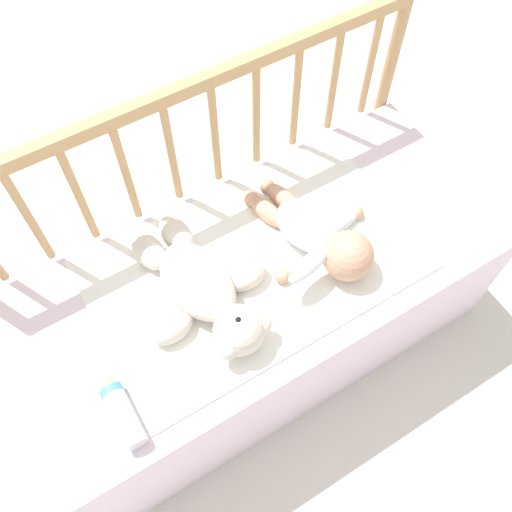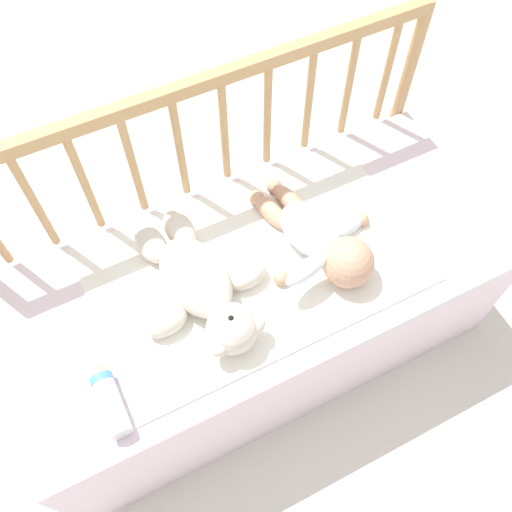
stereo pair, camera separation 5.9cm
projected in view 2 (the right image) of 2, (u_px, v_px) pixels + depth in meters
The scene contains 7 objects.
ground_plane at pixel (257, 337), 1.90m from camera, with size 12.00×12.00×0.00m, color silver.
crib_mattress at pixel (257, 307), 1.70m from camera, with size 1.35×0.60×0.46m.
crib_rail at pixel (203, 150), 1.52m from camera, with size 1.35×0.04×0.85m.
blanket at pixel (254, 264), 1.50m from camera, with size 0.85×0.52×0.01m.
teddy_bear at pixel (201, 286), 1.41m from camera, with size 0.35×0.46×0.13m.
baby at pixel (321, 239), 1.48m from camera, with size 0.33×0.41×0.13m.
baby_bottle at pixel (109, 399), 1.29m from camera, with size 0.05×0.18×0.05m.
Camera 2 is at (-0.33, -0.65, 1.77)m, focal length 40.00 mm.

